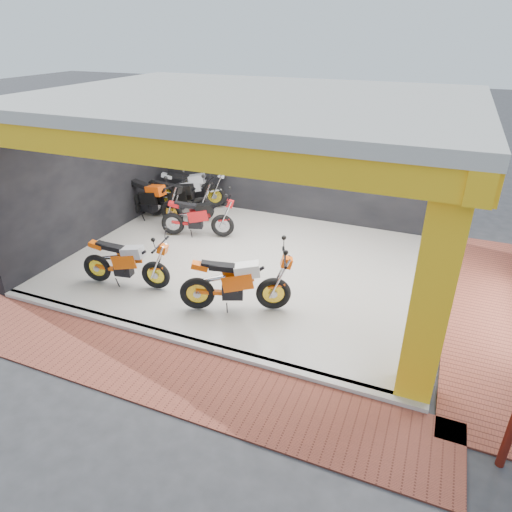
# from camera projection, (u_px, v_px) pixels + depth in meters

# --- Properties ---
(ground) EXTENTS (80.00, 80.00, 0.00)m
(ground) POSITION_uv_depth(u_px,v_px,m) (210.00, 312.00, 8.63)
(ground) COLOR #2D2D30
(ground) RESTS_ON ground
(showroom_floor) EXTENTS (8.00, 6.00, 0.10)m
(showroom_floor) POSITION_uv_depth(u_px,v_px,m) (252.00, 264.00, 10.26)
(showroom_floor) COLOR silver
(showroom_floor) RESTS_ON ground
(showroom_ceiling) EXTENTS (8.40, 6.40, 0.20)m
(showroom_ceiling) POSITION_uv_depth(u_px,v_px,m) (251.00, 99.00, 8.66)
(showroom_ceiling) COLOR beige
(showroom_ceiling) RESTS_ON corner_column
(back_wall) EXTENTS (8.20, 0.20, 3.50)m
(back_wall) POSITION_uv_depth(u_px,v_px,m) (297.00, 157.00, 12.05)
(back_wall) COLOR black
(back_wall) RESTS_ON ground
(left_wall) EXTENTS (0.20, 6.20, 3.50)m
(left_wall) POSITION_uv_depth(u_px,v_px,m) (94.00, 171.00, 10.90)
(left_wall) COLOR black
(left_wall) RESTS_ON ground
(corner_column) EXTENTS (0.50, 0.50, 3.50)m
(corner_column) POSITION_uv_depth(u_px,v_px,m) (432.00, 292.00, 5.94)
(corner_column) COLOR yellow
(corner_column) RESTS_ON ground
(header_beam_front) EXTENTS (8.40, 0.30, 0.40)m
(header_beam_front) POSITION_uv_depth(u_px,v_px,m) (166.00, 151.00, 6.32)
(header_beam_front) COLOR yellow
(header_beam_front) RESTS_ON corner_column
(header_beam_right) EXTENTS (0.30, 6.40, 0.40)m
(header_beam_right) POSITION_uv_depth(u_px,v_px,m) (476.00, 132.00, 7.42)
(header_beam_right) COLOR yellow
(header_beam_right) RESTS_ON corner_column
(floor_kerb) EXTENTS (8.00, 0.20, 0.10)m
(floor_kerb) POSITION_uv_depth(u_px,v_px,m) (182.00, 341.00, 7.77)
(floor_kerb) COLOR silver
(floor_kerb) RESTS_ON ground
(paver_front) EXTENTS (9.00, 1.40, 0.03)m
(paver_front) POSITION_uv_depth(u_px,v_px,m) (156.00, 371.00, 7.14)
(paver_front) COLOR brown
(paver_front) RESTS_ON ground
(paver_right) EXTENTS (1.40, 7.00, 0.03)m
(paver_right) POSITION_uv_depth(u_px,v_px,m) (484.00, 312.00, 8.62)
(paver_right) COLOR brown
(paver_right) RESTS_ON ground
(moto_hero) EXTENTS (2.31, 1.57, 1.32)m
(moto_hero) POSITION_uv_depth(u_px,v_px,m) (274.00, 279.00, 8.24)
(moto_hero) COLOR #E05009
(moto_hero) RESTS_ON showroom_floor
(moto_row_a) EXTENTS (2.09, 1.05, 1.22)m
(moto_row_a) POSITION_uv_depth(u_px,v_px,m) (154.00, 262.00, 8.93)
(moto_row_a) COLOR #DA5109
(moto_row_a) RESTS_ON showroom_floor
(moto_row_b) EXTENTS (2.07, 1.25, 1.19)m
(moto_row_b) POSITION_uv_depth(u_px,v_px,m) (222.00, 215.00, 11.19)
(moto_row_b) COLOR #B61316
(moto_row_b) RESTS_ON showroom_floor
(moto_row_c) EXTENTS (2.45, 1.24, 1.43)m
(moto_row_c) POSITION_uv_depth(u_px,v_px,m) (171.00, 201.00, 11.74)
(moto_row_c) COLOR black
(moto_row_c) RESTS_ON showroom_floor
(moto_row_d) EXTENTS (2.28, 1.10, 1.34)m
(moto_row_d) POSITION_uv_depth(u_px,v_px,m) (202.00, 197.00, 12.11)
(moto_row_d) COLOR black
(moto_row_d) RESTS_ON showroom_floor
(moto_row_e) EXTENTS (2.34, 1.50, 1.34)m
(moto_row_e) POSITION_uv_depth(u_px,v_px,m) (214.00, 185.00, 13.04)
(moto_row_e) COLOR #B1B3B9
(moto_row_e) RESTS_ON showroom_floor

